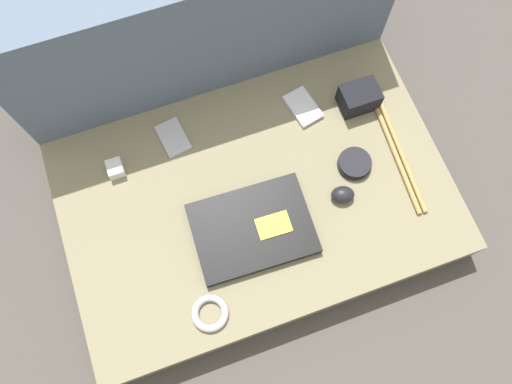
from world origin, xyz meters
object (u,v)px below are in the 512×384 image
laptop (253,228)px  computer_mouse (343,195)px  phone_silver (173,138)px  camera_pouch (359,98)px  charger_brick (116,168)px  speaker_puck (355,163)px  phone_black (303,107)px

laptop → computer_mouse: 0.26m
phone_silver → camera_pouch: camera_pouch is taller
charger_brick → speaker_puck: bearing=-18.2°
computer_mouse → laptop: bearing=-161.0°
laptop → phone_silver: 0.35m
phone_black → camera_pouch: camera_pouch is taller
laptop → speaker_puck: (0.33, 0.08, -0.00)m
charger_brick → phone_black: bearing=0.8°
speaker_puck → phone_silver: speaker_puck is taller
speaker_puck → charger_brick: bearing=161.8°
laptop → camera_pouch: (0.42, 0.26, 0.02)m
speaker_puck → charger_brick: (-0.63, 0.21, 0.01)m
phone_black → charger_brick: 0.56m
laptop → charger_brick: 0.42m
speaker_puck → charger_brick: 0.67m
phone_black → charger_brick: bearing=169.3°
speaker_puck → phone_black: size_ratio=0.75×
speaker_puck → computer_mouse: bearing=-132.4°
phone_black → camera_pouch: size_ratio=1.17×
phone_silver → camera_pouch: 0.55m
computer_mouse → phone_silver: 0.51m
laptop → speaker_puck: bearing=16.2°
laptop → phone_silver: laptop is taller
computer_mouse → phone_black: bearing=108.1°
phone_black → phone_silver: bearing=163.3°
speaker_puck → charger_brick: size_ratio=1.93×
computer_mouse → phone_silver: computer_mouse is taller
computer_mouse → phone_silver: (-0.39, 0.33, -0.01)m
laptop → charger_brick: size_ratio=6.60×
computer_mouse → camera_pouch: 0.30m
speaker_puck → phone_silver: (-0.46, 0.25, -0.01)m
phone_silver → charger_brick: 0.18m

